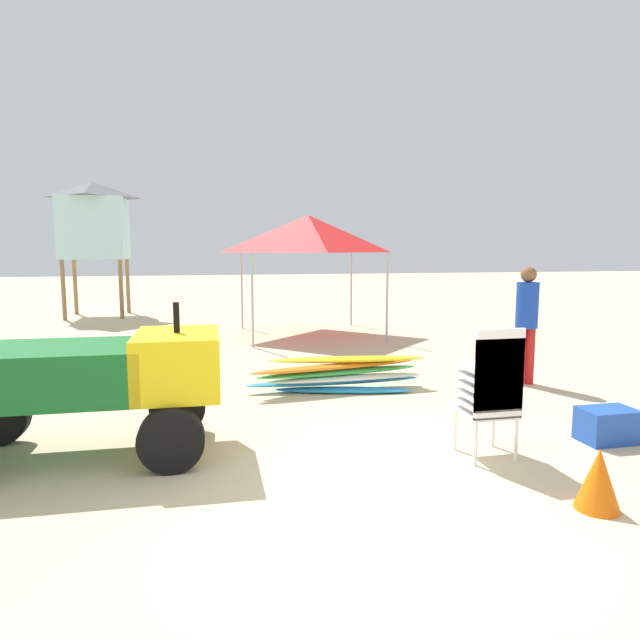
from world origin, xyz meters
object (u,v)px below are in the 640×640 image
Objects in this scene: traffic_cone_far at (598,479)px; cooler_box at (607,425)px; lifeguard_tower at (94,221)px; utility_cart at (92,378)px; stacked_plastic_chairs at (492,384)px; lifeguard_near_left at (527,317)px; popup_canopy at (308,234)px; surfboard_pile at (341,374)px.

traffic_cone_far reaches higher than cooler_box.
traffic_cone_far is at bearing -66.98° from lifeguard_tower.
utility_cart is 4.53m from traffic_cone_far.
lifeguard_near_left is (2.03, 2.63, 0.27)m from stacked_plastic_chairs.
stacked_plastic_chairs is 8.23m from popup_canopy.
popup_canopy is at bearing 63.84° from utility_cart.
surfboard_pile is (2.97, 1.93, -0.54)m from utility_cart.
utility_cart is 3.58m from surfboard_pile.
traffic_cone_far is (4.02, -2.02, -0.54)m from utility_cart.
utility_cart is 1.99× the size of stacked_plastic_chairs.
stacked_plastic_chairs is at bearing -75.00° from surfboard_pile.
surfboard_pile is 0.66× the size of lifeguard_tower.
stacked_plastic_chairs is 2.96m from surfboard_pile.
popup_canopy is (-2.24, 5.43, 1.35)m from lifeguard_near_left.
popup_canopy is 0.74× the size of lifeguard_tower.
traffic_cone_far is at bearing -131.68° from cooler_box.
stacked_plastic_chairs is (3.73, -0.89, -0.04)m from utility_cart.
traffic_cone_far is 1.76m from cooler_box.
stacked_plastic_chairs is 14.36m from lifeguard_tower.
traffic_cone_far is 0.87× the size of cooler_box.
cooler_box is (1.46, 0.19, -0.57)m from stacked_plastic_chairs.
popup_canopy is 7.41m from lifeguard_tower.
stacked_plastic_chairs is 2.64× the size of traffic_cone_far.
cooler_box is (2.22, -2.63, -0.07)m from surfboard_pile.
lifeguard_near_left is 3.12× the size of cooler_box.
lifeguard_tower reaches higher than traffic_cone_far.
cooler_box is (-0.57, -2.45, -0.84)m from lifeguard_near_left.
lifeguard_near_left is at bearing 52.34° from stacked_plastic_chairs.
surfboard_pile is (-0.76, 2.82, -0.50)m from stacked_plastic_chairs.
stacked_plastic_chairs is at bearing -172.65° from cooler_box.
utility_cart is 0.98× the size of surfboard_pile.
lifeguard_near_left is (2.79, -0.19, 0.77)m from surfboard_pile.
utility_cart is 5.27m from cooler_box.
traffic_cone_far is at bearing -75.12° from surfboard_pile.
lifeguard_tower is at bearing 119.23° from cooler_box.
lifeguard_tower is 8.12× the size of traffic_cone_far.
lifeguard_tower is at bearing 113.02° from traffic_cone_far.
lifeguard_near_left reaches higher than surfboard_pile.
utility_cart is at bearing 172.26° from cooler_box.
lifeguard_tower is at bearing 115.95° from surfboard_pile.
lifeguard_tower is (-5.71, 13.00, 2.11)m from stacked_plastic_chairs.
utility_cart is at bearing -116.16° from popup_canopy.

